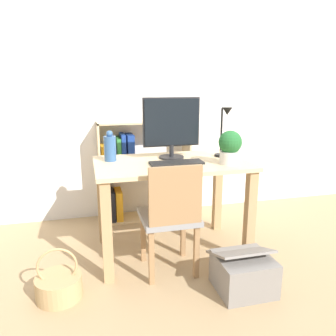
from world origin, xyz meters
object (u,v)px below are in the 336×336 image
object	(u,v)px
potted_plant	(230,147)
storage_box	(243,272)
keyboard	(177,163)
vase	(110,148)
monitor	(172,125)
desk_lamp	(224,127)
bookshelf	(128,173)
chair	(171,215)
basket	(59,285)

from	to	relation	value
potted_plant	storage_box	size ratio (longest dim) A/B	0.64
keyboard	vase	bearing A→B (deg)	154.68
vase	monitor	bearing A→B (deg)	-2.32
keyboard	desk_lamp	distance (m)	0.50
potted_plant	bookshelf	xyz separation A→B (m)	(-0.65, 0.95, -0.41)
monitor	vase	world-z (taller)	monitor
desk_lamp	storage_box	size ratio (longest dim) A/B	1.03
potted_plant	bookshelf	world-z (taller)	potted_plant
storage_box	keyboard	bearing A→B (deg)	119.47
chair	basket	world-z (taller)	chair
vase	desk_lamp	xyz separation A→B (m)	(0.90, -0.12, 0.14)
desk_lamp	potted_plant	bearing A→B (deg)	-101.33
keyboard	storage_box	bearing A→B (deg)	-60.53
basket	vase	bearing A→B (deg)	54.27
potted_plant	monitor	bearing A→B (deg)	140.31
vase	desk_lamp	distance (m)	0.92
monitor	vase	bearing A→B (deg)	177.68
storage_box	monitor	bearing A→B (deg)	111.47
bookshelf	potted_plant	bearing A→B (deg)	-55.51
monitor	storage_box	world-z (taller)	monitor
keyboard	chair	distance (m)	0.41
keyboard	storage_box	xyz separation A→B (m)	(0.31, -0.55, -0.64)
monitor	basket	world-z (taller)	monitor
vase	bookshelf	xyz separation A→B (m)	(0.21, 0.62, -0.38)
keyboard	chair	world-z (taller)	chair
keyboard	desk_lamp	bearing A→B (deg)	14.41
keyboard	potted_plant	bearing A→B (deg)	-14.87
potted_plant	storage_box	xyz separation A→B (m)	(-0.07, -0.45, -0.77)
keyboard	storage_box	distance (m)	0.91
desk_lamp	bookshelf	distance (m)	1.14
monitor	desk_lamp	size ratio (longest dim) A/B	1.19
monitor	bookshelf	distance (m)	0.88
monitor	vase	size ratio (longest dim) A/B	2.03
keyboard	potted_plant	xyz separation A→B (m)	(0.39, -0.10, 0.12)
basket	potted_plant	bearing A→B (deg)	10.56
keyboard	desk_lamp	xyz separation A→B (m)	(0.43, 0.11, 0.24)
chair	storage_box	xyz separation A→B (m)	(0.42, -0.31, -0.33)
storage_box	potted_plant	bearing A→B (deg)	80.90
potted_plant	basket	size ratio (longest dim) A/B	0.73
vase	desk_lamp	size ratio (longest dim) A/B	0.58
bookshelf	storage_box	world-z (taller)	bookshelf
keyboard	monitor	bearing A→B (deg)	86.03
chair	storage_box	world-z (taller)	chair
desk_lamp	bookshelf	world-z (taller)	desk_lamp
desk_lamp	basket	distance (m)	1.67
chair	bookshelf	xyz separation A→B (m)	(-0.16, 1.09, 0.03)
desk_lamp	chair	size ratio (longest dim) A/B	0.49
desk_lamp	bookshelf	size ratio (longest dim) A/B	0.41
monitor	keyboard	distance (m)	0.33
vase	chair	size ratio (longest dim) A/B	0.29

